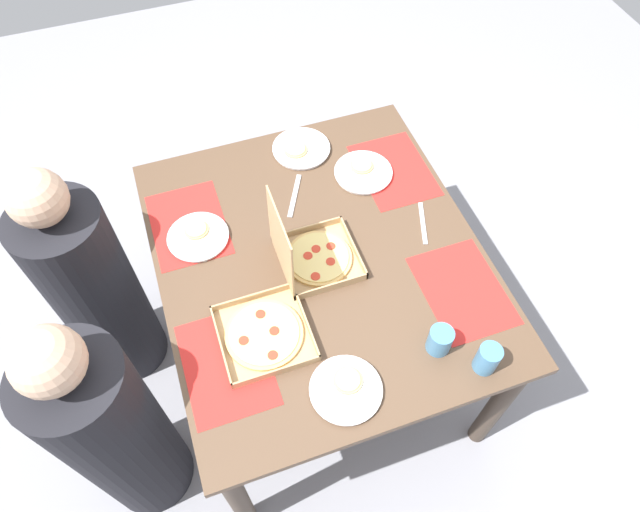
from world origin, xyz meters
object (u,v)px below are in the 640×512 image
pizza_box_corner_left (311,255)px  plate_far_left (301,149)px  diner_left_seat (115,431)px  pizza_box_center (264,334)px  plate_middle (198,236)px  diner_right_seat (96,291)px  plate_near_left (363,172)px  cup_spare (440,340)px  cup_red (487,359)px  plate_near_right (346,389)px

pizza_box_corner_left → plate_far_left: bearing=-14.4°
diner_left_seat → pizza_box_corner_left: bearing=-70.6°
pizza_box_center → pizza_box_corner_left: bearing=-46.5°
plate_middle → diner_right_seat: 0.51m
plate_middle → plate_near_left: bearing=-81.9°
cup_spare → cup_red: size_ratio=0.88×
plate_near_right → diner_left_seat: bearing=74.7°
diner_right_seat → plate_near_right: bearing=-136.9°
plate_near_left → plate_near_right: same height
plate_near_left → cup_red: cup_red is taller
pizza_box_corner_left → plate_middle: size_ratio=1.36×
cup_spare → diner_left_seat: diner_left_seat is taller
plate_near_left → plate_middle: size_ratio=1.03×
plate_middle → plate_far_left: bearing=-58.6°
pizza_box_corner_left → plate_near_left: bearing=-44.8°
plate_far_left → cup_red: 1.09m
pizza_box_corner_left → diner_right_seat: (0.30, 0.78, -0.29)m
pizza_box_center → diner_right_seat: diner_right_seat is taller
plate_middle → diner_left_seat: 0.71m
cup_spare → cup_red: 0.15m
pizza_box_corner_left → diner_left_seat: size_ratio=0.25×
diner_right_seat → diner_left_seat: bearing=-180.0°
diner_left_seat → plate_near_right: bearing=-105.3°
cup_red → diner_left_seat: (0.27, 1.16, -0.29)m
pizza_box_corner_left → diner_right_seat: size_ratio=0.25×
diner_left_seat → diner_right_seat: 0.58m
plate_middle → diner_right_seat: bearing=80.5°
plate_near_left → plate_near_right: (-0.80, 0.37, 0.00)m
cup_red → diner_right_seat: 1.46m
diner_left_seat → pizza_box_center: bearing=-84.2°
plate_far_left → cup_red: bearing=-167.1°
plate_near_left → cup_spare: bearing=176.2°
pizza_box_center → plate_near_left: pizza_box_center is taller
plate_near_right → plate_far_left: bearing=-10.4°
cup_red → plate_middle: bearing=43.2°
pizza_box_corner_left → plate_near_left: (0.33, -0.32, -0.04)m
pizza_box_corner_left → diner_right_seat: bearing=68.6°
cup_spare → diner_left_seat: 1.10m
pizza_box_center → cup_red: (-0.32, -0.61, 0.04)m
pizza_box_corner_left → plate_far_left: (0.53, -0.13, -0.04)m
plate_near_right → plate_middle: bearing=22.9°
pizza_box_center → cup_spare: 0.55m
diner_right_seat → pizza_box_corner_left: bearing=-111.4°
cup_red → pizza_box_center: bearing=62.2°
plate_near_left → plate_middle: same height
cup_red → cup_spare: bearing=45.2°
plate_near_right → pizza_box_corner_left: bearing=-5.9°
plate_far_left → plate_near_left: bearing=-136.3°
plate_far_left → plate_middle: bearing=121.4°
pizza_box_center → diner_right_seat: (0.52, 0.55, -0.25)m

